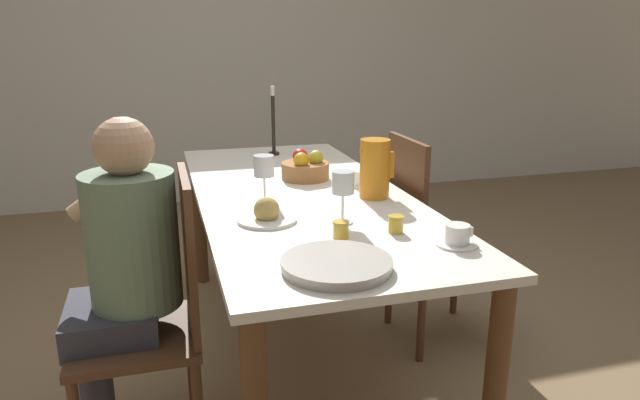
% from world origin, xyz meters
% --- Properties ---
extents(ground_plane, '(20.00, 20.00, 0.00)m').
position_xyz_m(ground_plane, '(0.00, 0.00, 0.00)').
color(ground_plane, '#7F6647').
extents(wall_back, '(10.00, 0.06, 2.60)m').
position_xyz_m(wall_back, '(0.00, 2.73, 1.30)').
color(wall_back, beige).
rests_on(wall_back, ground_plane).
extents(dining_table, '(0.85, 2.03, 0.78)m').
position_xyz_m(dining_table, '(0.00, 0.00, 0.68)').
color(dining_table, silver).
rests_on(dining_table, ground_plane).
extents(chair_person_side, '(0.42, 0.42, 0.98)m').
position_xyz_m(chair_person_side, '(-0.60, -0.41, 0.51)').
color(chair_person_side, '#51331E').
rests_on(chair_person_side, ground_plane).
extents(chair_opposite, '(0.42, 0.42, 0.98)m').
position_xyz_m(chair_opposite, '(0.60, -0.00, 0.51)').
color(chair_opposite, '#51331E').
rests_on(chair_opposite, ground_plane).
extents(person_seated, '(0.39, 0.41, 1.17)m').
position_xyz_m(person_seated, '(-0.70, -0.36, 0.69)').
color(person_seated, '#33333D').
rests_on(person_seated, ground_plane).
extents(red_pitcher, '(0.15, 0.12, 0.24)m').
position_xyz_m(red_pitcher, '(0.27, -0.16, 0.90)').
color(red_pitcher, orange).
rests_on(red_pitcher, dining_table).
extents(wine_glass_water, '(0.08, 0.08, 0.19)m').
position_xyz_m(wine_glass_water, '(-0.18, -0.14, 0.92)').
color(wine_glass_water, white).
rests_on(wine_glass_water, dining_table).
extents(wine_glass_juice, '(0.08, 0.08, 0.19)m').
position_xyz_m(wine_glass_juice, '(0.04, -0.44, 0.91)').
color(wine_glass_juice, white).
rests_on(wine_glass_juice, dining_table).
extents(teacup_near_person, '(0.13, 0.13, 0.07)m').
position_xyz_m(teacup_near_person, '(0.32, -0.75, 0.81)').
color(teacup_near_person, white).
rests_on(teacup_near_person, dining_table).
extents(teacup_across, '(0.13, 0.13, 0.07)m').
position_xyz_m(teacup_across, '(0.28, 0.03, 0.81)').
color(teacup_across, white).
rests_on(teacup_across, dining_table).
extents(serving_tray, '(0.32, 0.32, 0.03)m').
position_xyz_m(serving_tray, '(-0.10, -0.83, 0.79)').
color(serving_tray, '#B7B2A8').
rests_on(serving_tray, dining_table).
extents(bread_plate, '(0.21, 0.21, 0.09)m').
position_xyz_m(bread_plate, '(-0.21, -0.35, 0.81)').
color(bread_plate, white).
rests_on(bread_plate, dining_table).
extents(jam_jar_amber, '(0.05, 0.05, 0.06)m').
position_xyz_m(jam_jar_amber, '(0.18, -0.58, 0.81)').
color(jam_jar_amber, gold).
rests_on(jam_jar_amber, dining_table).
extents(jam_jar_red, '(0.05, 0.05, 0.06)m').
position_xyz_m(jam_jar_red, '(-0.01, -0.59, 0.81)').
color(jam_jar_red, gold).
rests_on(jam_jar_red, dining_table).
extents(fruit_bowl, '(0.22, 0.22, 0.13)m').
position_xyz_m(fruit_bowl, '(0.08, 0.21, 0.83)').
color(fruit_bowl, '#9E6B3D').
rests_on(fruit_bowl, dining_table).
extents(candlestick_tall, '(0.06, 0.06, 0.37)m').
position_xyz_m(candlestick_tall, '(0.05, 0.78, 0.93)').
color(candlestick_tall, black).
rests_on(candlestick_tall, dining_table).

